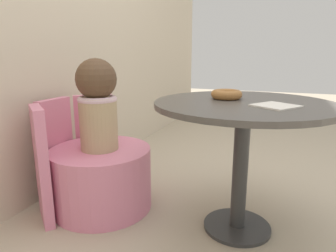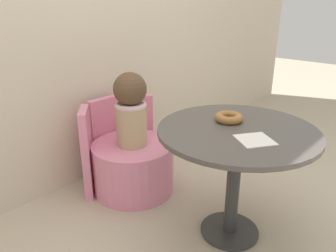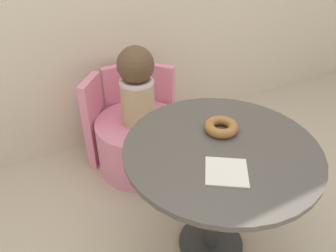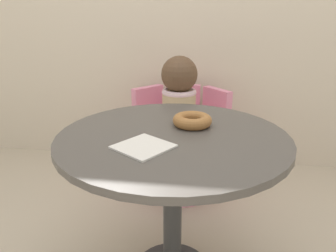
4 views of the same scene
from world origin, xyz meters
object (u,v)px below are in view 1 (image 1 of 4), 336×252
object	(u,v)px
tub_chair	(102,178)
donut	(227,94)
round_table	(243,126)
child_figure	(97,103)

from	to	relation	value
tub_chair	donut	bearing A→B (deg)	-79.95
round_table	child_figure	xyz separation A→B (m)	(-0.05, 0.76, 0.07)
round_table	donut	bearing A→B (deg)	56.03
donut	tub_chair	bearing A→B (deg)	100.05
round_table	donut	xyz separation A→B (m)	(0.06, 0.09, 0.14)
child_figure	donut	size ratio (longest dim) A/B	3.26
tub_chair	donut	xyz separation A→B (m)	(0.12, -0.66, 0.49)
tub_chair	child_figure	size ratio (longest dim) A/B	1.13
round_table	tub_chair	world-z (taller)	round_table
tub_chair	child_figure	world-z (taller)	child_figure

